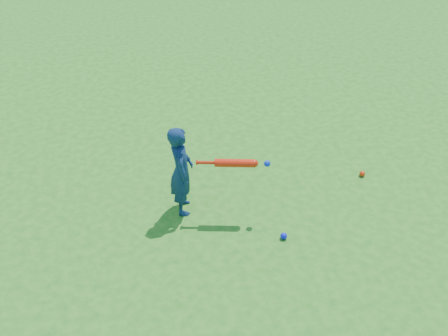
{
  "coord_description": "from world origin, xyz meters",
  "views": [
    {
      "loc": [
        0.39,
        -4.77,
        4.1
      ],
      "look_at": [
        1.16,
        -0.21,
        0.64
      ],
      "focal_mm": 40.0,
      "sensor_mm": 36.0,
      "label": 1
    }
  ],
  "objects_px": {
    "child": "(181,171)",
    "ground_ball_red": "(362,174)",
    "ground_ball_blue": "(284,236)",
    "bat_swing": "(238,163)"
  },
  "relations": [
    {
      "from": "child",
      "to": "ground_ball_red",
      "type": "xyz_separation_m",
      "value": [
        2.43,
        0.26,
        -0.55
      ]
    },
    {
      "from": "child",
      "to": "ground_ball_red",
      "type": "relative_size",
      "value": 14.98
    },
    {
      "from": "ground_ball_red",
      "to": "ground_ball_blue",
      "type": "bearing_deg",
      "value": -144.24
    },
    {
      "from": "ground_ball_blue",
      "to": "bat_swing",
      "type": "xyz_separation_m",
      "value": [
        -0.45,
        0.53,
        0.71
      ]
    },
    {
      "from": "ground_ball_red",
      "to": "child",
      "type": "bearing_deg",
      "value": -173.97
    },
    {
      "from": "child",
      "to": "ground_ball_red",
      "type": "bearing_deg",
      "value": -81.92
    },
    {
      "from": "bat_swing",
      "to": "ground_ball_red",
      "type": "bearing_deg",
      "value": 24.79
    },
    {
      "from": "bat_swing",
      "to": "child",
      "type": "bearing_deg",
      "value": 175.36
    },
    {
      "from": "child",
      "to": "bat_swing",
      "type": "bearing_deg",
      "value": -103.72
    },
    {
      "from": "ground_ball_blue",
      "to": "bat_swing",
      "type": "height_order",
      "value": "bat_swing"
    }
  ]
}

